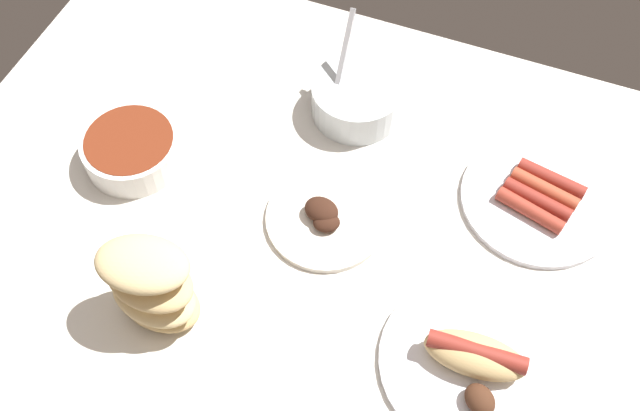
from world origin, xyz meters
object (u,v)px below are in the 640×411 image
object	(u,v)px
plate_hotdog_assembled	(473,361)
bowl_coleslaw	(357,97)
bowl_chili	(132,149)
plate_sausages	(539,198)
bread_stack	(152,285)
plate_grilled_meat	(325,217)

from	to	relation	value
plate_hotdog_assembled	bowl_coleslaw	bearing A→B (deg)	-50.62
bowl_chili	plate_hotdog_assembled	bearing A→B (deg)	166.99
plate_hotdog_assembled	bowl_coleslaw	world-z (taller)	bowl_coleslaw
bowl_chili	bowl_coleslaw	world-z (taller)	bowl_coleslaw
plate_hotdog_assembled	bowl_chili	world-z (taller)	plate_hotdog_assembled
bowl_coleslaw	plate_sausages	size ratio (longest dim) A/B	0.66
bread_stack	plate_sausages	world-z (taller)	bread_stack
bowl_coleslaw	plate_sausages	xyz separation A→B (cm)	(-32.06, 6.78, -2.48)
bread_stack	bowl_coleslaw	size ratio (longest dim) A/B	0.92
plate_hotdog_assembled	bowl_coleslaw	size ratio (longest dim) A/B	1.59
bowl_chili	plate_sausages	size ratio (longest dim) A/B	0.65
bread_stack	bowl_coleslaw	world-z (taller)	bowl_coleslaw
bread_stack	plate_sausages	distance (cm)	58.64
bowl_chili	plate_sausages	xyz separation A→B (cm)	(-61.27, -15.55, -1.94)
plate_sausages	bowl_chili	bearing A→B (deg)	14.24
bread_stack	plate_sausages	bearing A→B (deg)	-140.71
plate_sausages	plate_grilled_meat	bearing A→B (deg)	27.46
bread_stack	plate_grilled_meat	bearing A→B (deg)	-126.40
bowl_chili	plate_grilled_meat	bearing A→B (deg)	-179.16
plate_grilled_meat	bowl_coleslaw	distance (cm)	22.21
plate_hotdog_assembled	bowl_chili	xyz separation A→B (cm)	(58.66, -13.55, 1.13)
plate_hotdog_assembled	bread_stack	bearing A→B (deg)	10.42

